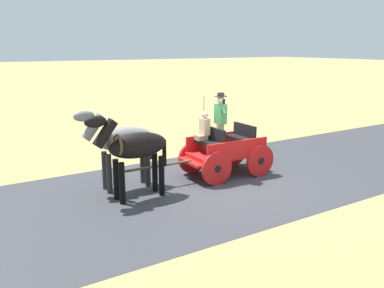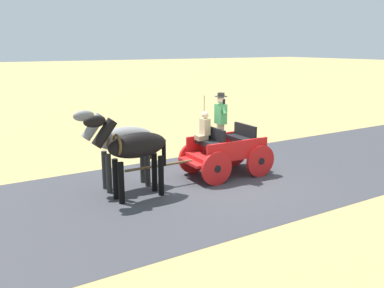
# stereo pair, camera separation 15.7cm
# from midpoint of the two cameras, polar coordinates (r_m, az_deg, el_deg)

# --- Properties ---
(ground_plane) EXTENTS (200.00, 200.00, 0.00)m
(ground_plane) POSITION_cam_midpoint_polar(r_m,az_deg,el_deg) (11.76, 5.27, -5.25)
(ground_plane) COLOR tan
(road_surface) EXTENTS (6.00, 160.00, 0.01)m
(road_surface) POSITION_cam_midpoint_polar(r_m,az_deg,el_deg) (11.76, 5.27, -5.23)
(road_surface) COLOR #38383D
(road_surface) RESTS_ON ground
(horse_drawn_carriage) EXTENTS (1.46, 4.51, 2.50)m
(horse_drawn_carriage) POSITION_cam_midpoint_polar(r_m,az_deg,el_deg) (12.10, 4.90, -0.67)
(horse_drawn_carriage) COLOR red
(horse_drawn_carriage) RESTS_ON ground
(horse_near_side) EXTENTS (0.59, 2.13, 2.21)m
(horse_near_side) POSITION_cam_midpoint_polar(r_m,az_deg,el_deg) (10.20, -7.76, -0.49)
(horse_near_side) COLOR black
(horse_near_side) RESTS_ON ground
(horse_off_side) EXTENTS (0.64, 2.13, 2.21)m
(horse_off_side) POSITION_cam_midpoint_polar(r_m,az_deg,el_deg) (10.98, -9.47, 0.45)
(horse_off_side) COLOR gray
(horse_off_side) RESTS_ON ground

